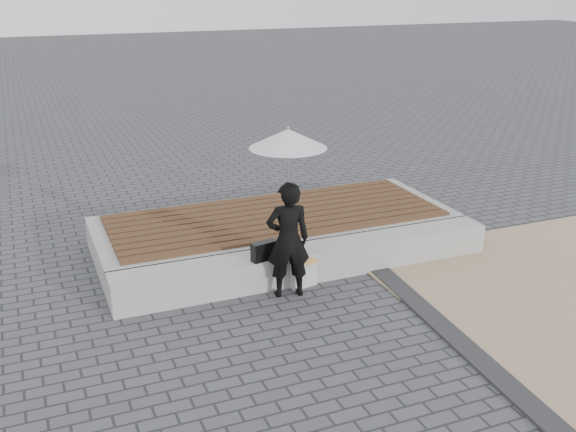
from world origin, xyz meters
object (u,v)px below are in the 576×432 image
object	(u,v)px
parasol	(288,139)
handbag	(264,251)
seating_ledge	(311,262)
canvas_tote	(303,273)
woman	(288,240)

from	to	relation	value
parasol	handbag	bearing A→B (deg)	134.57
handbag	seating_ledge	bearing A→B (deg)	-0.31
handbag	canvas_tote	size ratio (longest dim) A/B	0.92
seating_ledge	canvas_tote	distance (m)	0.31
parasol	canvas_tote	xyz separation A→B (m)	(0.25, 0.14, -1.73)
canvas_tote	handbag	bearing A→B (deg)	157.77
woman	handbag	xyz separation A→B (m)	(-0.21, 0.22, -0.19)
handbag	canvas_tote	distance (m)	0.58
woman	canvas_tote	distance (m)	0.60
seating_ledge	handbag	xyz separation A→B (m)	(-0.68, -0.15, 0.31)
woman	parasol	xyz separation A→B (m)	(0.00, -0.00, 1.20)
seating_ledge	canvas_tote	world-z (taller)	seating_ledge
woman	handbag	world-z (taller)	woman
handbag	canvas_tote	world-z (taller)	handbag
parasol	seating_ledge	bearing A→B (deg)	38.43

